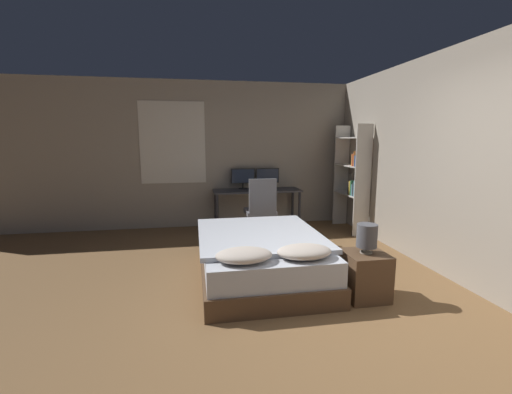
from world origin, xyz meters
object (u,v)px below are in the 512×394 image
(nightstand, at_px, (365,275))
(office_chair, at_px, (261,214))
(monitor_left, at_px, (243,177))
(computer_mouse, at_px, (273,190))
(desk, at_px, (257,194))
(monitor_right, at_px, (268,177))
(bookshelf, at_px, (354,175))
(bedside_lamp, at_px, (367,236))
(keyboard, at_px, (259,191))
(bed, at_px, (261,256))

(nightstand, bearing_deg, office_chair, 105.93)
(monitor_left, xyz_separation_m, computer_mouse, (0.50, -0.35, -0.20))
(desk, xyz_separation_m, monitor_right, (0.24, 0.17, 0.31))
(computer_mouse, height_order, office_chair, office_chair)
(computer_mouse, height_order, bookshelf, bookshelf)
(monitor_left, xyz_separation_m, office_chair, (0.17, -0.91, -0.52))
(office_chair, relative_size, bookshelf, 0.54)
(monitor_right, bearing_deg, bedside_lamp, -83.76)
(bookshelf, bearing_deg, office_chair, -172.84)
(desk, xyz_separation_m, keyboard, (0.00, -0.17, 0.10))
(nightstand, relative_size, office_chair, 0.47)
(bed, xyz_separation_m, bedside_lamp, (0.97, -0.70, 0.40))
(bookshelf, bearing_deg, nightstand, -112.95)
(keyboard, bearing_deg, nightstand, -78.41)
(monitor_left, bearing_deg, computer_mouse, -34.76)
(keyboard, distance_m, bookshelf, 1.71)
(bookshelf, bearing_deg, keyboard, 168.11)
(desk, height_order, computer_mouse, computer_mouse)
(monitor_left, bearing_deg, nightstand, -75.61)
(bed, height_order, nightstand, bed)
(desk, relative_size, monitor_right, 3.65)
(bedside_lamp, bearing_deg, bookshelf, 67.05)
(bed, height_order, bookshelf, bookshelf)
(nightstand, height_order, bookshelf, bookshelf)
(nightstand, bearing_deg, bedside_lamp, 26.57)
(monitor_right, bearing_deg, bed, -103.84)
(desk, distance_m, monitor_right, 0.43)
(monitor_left, bearing_deg, keyboard, -55.65)
(desk, bearing_deg, computer_mouse, -33.16)
(bedside_lamp, height_order, monitor_right, monitor_right)
(monitor_right, bearing_deg, monitor_left, 180.00)
(bedside_lamp, distance_m, office_chair, 2.40)
(monitor_left, xyz_separation_m, monitor_right, (0.47, 0.00, 0.00))
(bed, height_order, keyboard, keyboard)
(computer_mouse, bearing_deg, nightstand, -83.51)
(monitor_left, height_order, office_chair, monitor_left)
(keyboard, bearing_deg, office_chair, -96.98)
(nightstand, xyz_separation_m, monitor_left, (-0.82, 3.21, 0.70))
(bed, xyz_separation_m, nightstand, (0.97, -0.70, -0.02))
(desk, bearing_deg, bookshelf, -17.43)
(computer_mouse, xyz_separation_m, office_chair, (-0.33, -0.56, -0.32))
(nightstand, bearing_deg, keyboard, 101.59)
(bed, xyz_separation_m, monitor_right, (0.62, 2.51, 0.67))
(bedside_lamp, distance_m, computer_mouse, 2.88)
(nightstand, xyz_separation_m, keyboard, (-0.59, 2.86, 0.49))
(bed, relative_size, monitor_left, 4.42)
(bed, xyz_separation_m, bookshelf, (2.03, 1.81, 0.75))
(nightstand, height_order, monitor_right, monitor_right)
(monitor_left, bearing_deg, bed, -93.31)
(desk, relative_size, computer_mouse, 23.03)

